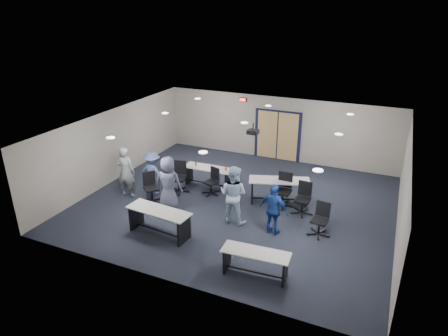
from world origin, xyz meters
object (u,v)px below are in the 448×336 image
at_px(person_lightblue, 233,194).
at_px(person_back, 153,173).
at_px(chair_back_c, 283,190).
at_px(person_plaid, 168,184).
at_px(chair_back_b, 211,181).
at_px(chair_loose_right, 320,220).
at_px(table_front_left, 159,218).
at_px(table_back_right, 279,187).
at_px(person_gray, 126,172).
at_px(table_back_left, 208,173).
at_px(chair_back_a, 178,177).
at_px(chair_back_d, 303,199).
at_px(chair_loose_left, 151,188).
at_px(table_front_right, 256,259).
at_px(person_navy, 274,210).

xyz_separation_m(person_lightblue, person_back, (-3.31, 0.64, -0.13)).
distance_m(chair_back_c, person_plaid, 3.75).
relative_size(chair_back_b, chair_loose_right, 0.96).
bearing_deg(table_front_left, table_back_right, 57.97).
distance_m(chair_loose_right, person_plaid, 4.84).
distance_m(table_front_left, person_gray, 2.94).
bearing_deg(table_back_left, table_front_left, -88.16).
distance_m(table_back_right, person_back, 4.39).
xyz_separation_m(table_back_right, person_back, (-4.22, -1.18, 0.23)).
bearing_deg(table_back_right, chair_back_a, 172.60).
relative_size(chair_back_a, chair_loose_right, 1.12).
distance_m(chair_back_d, chair_loose_left, 5.02).
bearing_deg(table_back_right, person_plaid, -167.26).
bearing_deg(table_front_right, chair_loose_left, 149.06).
xyz_separation_m(chair_back_a, person_back, (-0.74, -0.48, 0.23)).
bearing_deg(table_back_left, person_lightblue, -48.51).
height_order(chair_back_a, person_navy, person_navy).
distance_m(table_back_left, chair_loose_left, 2.26).
distance_m(table_back_left, chair_loose_right, 4.75).
xyz_separation_m(chair_back_d, person_back, (-5.14, -0.70, 0.27)).
height_order(chair_back_c, chair_loose_left, chair_back_c).
distance_m(person_gray, person_lightblue, 4.05).
bearing_deg(person_lightblue, chair_back_a, -18.37).
height_order(chair_loose_left, person_navy, person_navy).
bearing_deg(person_navy, chair_back_d, -93.82).
xyz_separation_m(chair_back_d, chair_loose_left, (-4.87, -1.23, -0.01)).
distance_m(table_front_right, person_navy, 2.08).
bearing_deg(person_navy, chair_loose_left, 9.88).
relative_size(chair_back_c, chair_loose_right, 1.14).
bearing_deg(table_front_right, table_back_right, 94.90).
relative_size(table_front_left, person_navy, 1.27).
distance_m(table_front_right, person_lightblue, 2.75).
bearing_deg(table_front_left, table_back_left, 97.89).
xyz_separation_m(chair_loose_left, person_plaid, (0.82, -0.21, 0.40)).
xyz_separation_m(table_front_left, person_plaid, (-0.55, 1.47, 0.36)).
distance_m(chair_loose_left, chair_loose_right, 5.63).
xyz_separation_m(chair_loose_left, person_navy, (4.38, -0.30, 0.28)).
bearing_deg(person_navy, table_back_right, -64.01).
xyz_separation_m(table_back_left, person_back, (-1.48, -1.37, 0.28)).
height_order(person_navy, person_back, same).
bearing_deg(person_lightblue, person_plaid, 7.72).
xyz_separation_m(chair_back_c, person_lightblue, (-1.11, -1.59, 0.35)).
distance_m(table_back_right, chair_back_c, 0.30).
distance_m(chair_back_d, person_lightblue, 2.30).
height_order(chair_back_b, person_plaid, person_plaid).
relative_size(table_back_left, person_gray, 0.98).
distance_m(chair_back_b, person_plaid, 1.78).
height_order(table_front_left, person_plaid, person_plaid).
bearing_deg(chair_back_a, table_front_left, -83.36).
relative_size(chair_loose_left, person_gray, 0.56).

